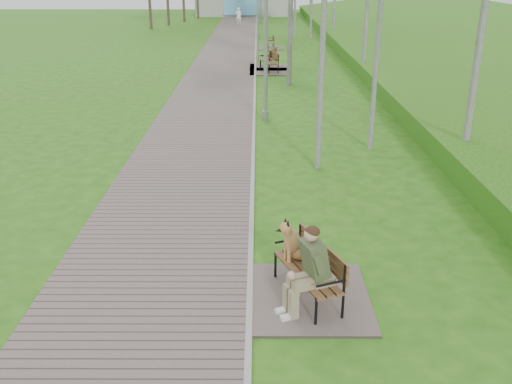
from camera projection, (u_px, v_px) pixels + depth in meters
ground at (253, 168)px, 15.38m from camera, size 120.00×120.00×0.00m
walkway at (227, 53)px, 35.35m from camera, size 3.50×67.00×0.04m
kerb at (256, 53)px, 35.34m from camera, size 0.10×67.00×0.05m
embankment at (457, 57)px, 33.93m from camera, size 14.00×70.00×1.60m
bench_main at (304, 274)px, 9.16m from camera, size 1.97×2.19×1.72m
bench_second at (268, 63)px, 30.39m from camera, size 2.05×2.28×1.26m
bench_third at (269, 67)px, 29.18m from camera, size 2.06×2.29×1.27m
bench_far at (271, 45)px, 37.56m from camera, size 1.67×1.86×1.03m
lamp_post_near at (266, 41)px, 19.13m from camera, size 0.23×0.23×5.84m
lamp_post_second at (258, 20)px, 32.24m from camera, size 0.18×0.18×4.75m
lamp_post_third at (258, 1)px, 41.47m from camera, size 0.22×0.22×5.80m
pedestrian_near at (238, 16)px, 52.69m from camera, size 0.57×0.39×1.50m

